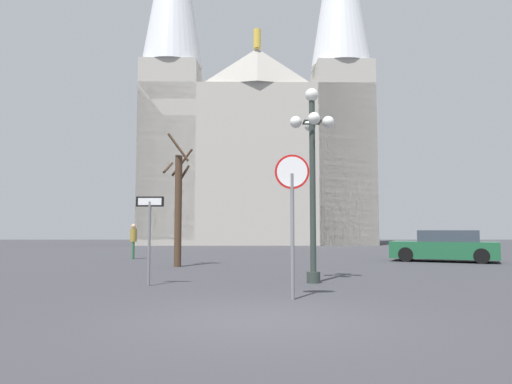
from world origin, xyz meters
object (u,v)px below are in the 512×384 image
cathedral (257,130)px  bare_tree (178,205)px  one_way_arrow_sign (149,227)px  parked_car_near_green (445,247)px  street_lamp (312,159)px  pedestrian_walking (133,238)px  stop_sign (292,199)px

cathedral → bare_tree: size_ratio=7.08×
cathedral → one_way_arrow_sign: 36.38m
bare_tree → parked_car_near_green: size_ratio=1.06×
street_lamp → pedestrian_walking: size_ratio=3.13×
street_lamp → bare_tree: 7.23m
pedestrian_walking → cathedral: bearing=75.7°
bare_tree → pedestrian_walking: 5.75m
cathedral → street_lamp: cathedral is taller
stop_sign → parked_car_near_green: size_ratio=0.62×
bare_tree → stop_sign: bearing=-66.6°
street_lamp → pedestrian_walking: (-7.41, 10.35, -2.30)m
bare_tree → cathedral: bearing=83.6°
stop_sign → bare_tree: 9.36m
parked_car_near_green → street_lamp: bearing=-129.3°
parked_car_near_green → pedestrian_walking: size_ratio=2.86×
one_way_arrow_sign → parked_car_near_green: one_way_arrow_sign is taller
one_way_arrow_sign → pedestrian_walking: (-3.16, 10.98, -0.45)m
one_way_arrow_sign → pedestrian_walking: bearing=106.1°
stop_sign → parked_car_near_green: stop_sign is taller
cathedral → pedestrian_walking: cathedral is taller
cathedral → stop_sign: bearing=-89.2°
cathedral → bare_tree: bearing=-96.4°
stop_sign → street_lamp: (0.80, 3.02, 1.28)m
stop_sign → bare_tree: bare_tree is taller
cathedral → parked_car_near_green: size_ratio=7.48×
stop_sign → bare_tree: size_ratio=0.58×
street_lamp → parked_car_near_green: size_ratio=1.10×
street_lamp → parked_car_near_green: bearing=50.7°
one_way_arrow_sign → street_lamp: street_lamp is taller
street_lamp → pedestrian_walking: street_lamp is taller
one_way_arrow_sign → bare_tree: 6.27m
stop_sign → street_lamp: street_lamp is taller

